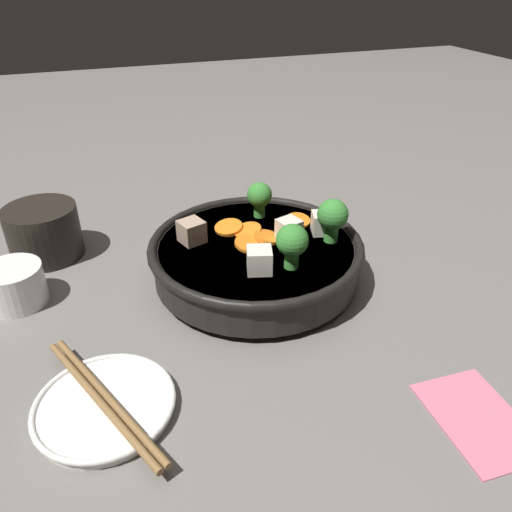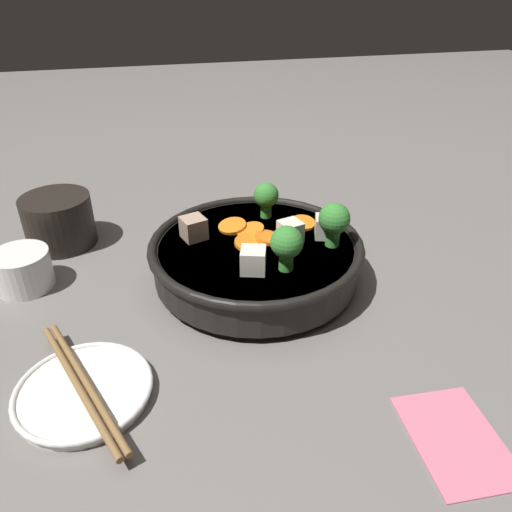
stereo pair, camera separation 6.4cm
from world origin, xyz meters
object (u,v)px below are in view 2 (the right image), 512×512
object	(u,v)px
side_saucer	(84,391)
dark_mug	(59,220)
stirfry_bowl	(257,254)
chopsticks_pair	(82,384)
tea_cup	(22,270)

from	to	relation	value
side_saucer	dark_mug	xyz separation A→B (m)	(0.32, 0.05, 0.03)
stirfry_bowl	chopsticks_pair	bearing A→B (deg)	127.11
side_saucer	tea_cup	distance (m)	0.23
side_saucer	dark_mug	bearing A→B (deg)	8.35
stirfry_bowl	dark_mug	xyz separation A→B (m)	(0.16, 0.26, -0.00)
side_saucer	dark_mug	size ratio (longest dim) A/B	1.11
tea_cup	dark_mug	size ratio (longest dim) A/B	0.60
tea_cup	chopsticks_pair	size ratio (longest dim) A/B	0.38
stirfry_bowl	dark_mug	world-z (taller)	stirfry_bowl
stirfry_bowl	side_saucer	xyz separation A→B (m)	(-0.16, 0.21, -0.03)
side_saucer	dark_mug	distance (m)	0.32
tea_cup	chopsticks_pair	xyz separation A→B (m)	(-0.21, -0.08, -0.01)
stirfry_bowl	chopsticks_pair	xyz separation A→B (m)	(-0.16, 0.21, -0.02)
side_saucer	dark_mug	world-z (taller)	dark_mug
dark_mug	chopsticks_pair	bearing A→B (deg)	-171.65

